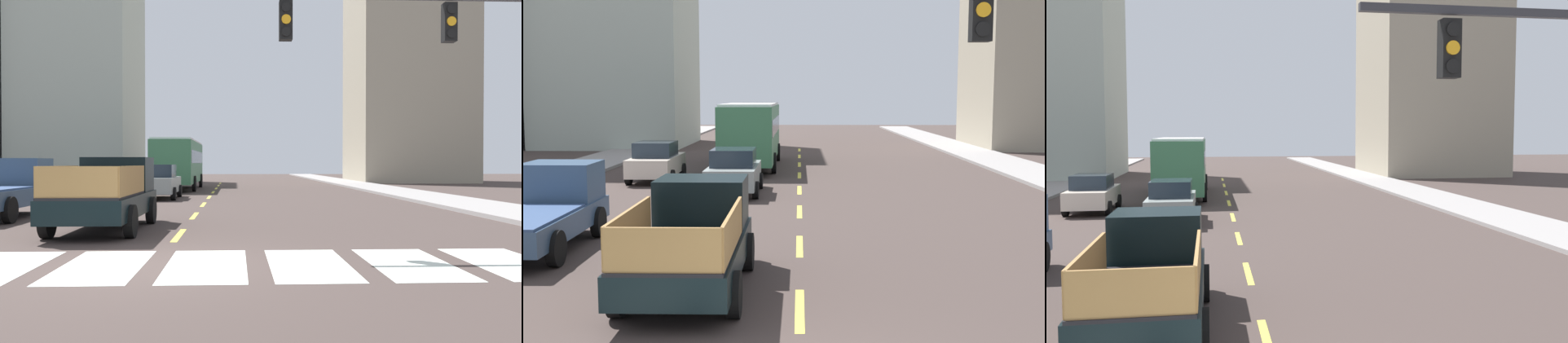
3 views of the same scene
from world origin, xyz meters
TOP-DOWN VIEW (x-y plane):
  - ground_plane at (0.00, 0.00)m, footprint 160.00×160.00m
  - sidewalk_right at (11.10, 18.00)m, footprint 3.23×110.00m
  - crosswalk_stripe_4 at (-0.90, 0.00)m, footprint 1.40×3.13m
  - crosswalk_stripe_5 at (0.90, 0.00)m, footprint 1.40×3.13m
  - crosswalk_stripe_6 at (2.70, 0.00)m, footprint 1.40×3.13m
  - crosswalk_stripe_7 at (4.49, 0.00)m, footprint 1.40×3.13m
  - crosswalk_stripe_8 at (6.29, 0.00)m, footprint 1.40×3.13m
  - lane_dash_0 at (0.00, 4.00)m, footprint 0.16×2.40m
  - lane_dash_1 at (0.00, 9.00)m, footprint 0.16×2.40m
  - lane_dash_2 at (0.00, 14.00)m, footprint 0.16×2.40m
  - lane_dash_3 at (0.00, 19.00)m, footprint 0.16×2.40m
  - lane_dash_4 at (0.00, 24.00)m, footprint 0.16×2.40m
  - lane_dash_5 at (0.00, 29.00)m, footprint 0.16×2.40m
  - lane_dash_6 at (0.00, 34.00)m, footprint 0.16×2.40m
  - lane_dash_7 at (0.00, 39.00)m, footprint 0.16×2.40m
  - pickup_stakebed at (-2.07, 5.54)m, footprint 2.18×5.20m
  - pickup_dark at (-6.26, 8.92)m, footprint 2.18×5.20m
  - city_bus at (-2.47, 27.75)m, footprint 2.72×10.80m
  - sedan_mid at (-2.48, 17.99)m, footprint 2.02×4.40m
  - sedan_near_right at (-6.24, 21.79)m, footprint 2.02×4.40m
  - traffic_signal_gantry at (7.20, 2.18)m, footprint 9.03×0.27m
  - block_mid_right at (-13.44, 43.56)m, footprint 10.20×11.65m

SIDE VIEW (x-z plane):
  - ground_plane at x=0.00m, z-range 0.00..0.00m
  - lane_dash_0 at x=0.00m, z-range 0.00..0.01m
  - lane_dash_1 at x=0.00m, z-range 0.00..0.01m
  - lane_dash_2 at x=0.00m, z-range 0.00..0.01m
  - lane_dash_3 at x=0.00m, z-range 0.00..0.01m
  - lane_dash_4 at x=0.00m, z-range 0.00..0.01m
  - lane_dash_5 at x=0.00m, z-range 0.00..0.01m
  - lane_dash_6 at x=0.00m, z-range 0.00..0.01m
  - lane_dash_7 at x=0.00m, z-range 0.00..0.01m
  - crosswalk_stripe_4 at x=-0.90m, z-range 0.00..0.01m
  - crosswalk_stripe_5 at x=0.90m, z-range 0.00..0.01m
  - crosswalk_stripe_6 at x=2.70m, z-range 0.00..0.01m
  - crosswalk_stripe_7 at x=4.49m, z-range 0.00..0.01m
  - crosswalk_stripe_8 at x=6.29m, z-range 0.00..0.01m
  - sidewalk_right at x=11.10m, z-range 0.00..0.15m
  - sedan_mid at x=-2.48m, z-range 0.00..1.72m
  - sedan_near_right at x=-6.24m, z-range 0.00..1.72m
  - pickup_dark at x=-6.26m, z-range -0.06..1.90m
  - pickup_stakebed at x=-2.07m, z-range -0.04..1.92m
  - city_bus at x=-2.47m, z-range 0.29..3.61m
  - traffic_signal_gantry at x=7.20m, z-range 1.20..7.20m
  - block_mid_right at x=-13.44m, z-range 0.00..20.09m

